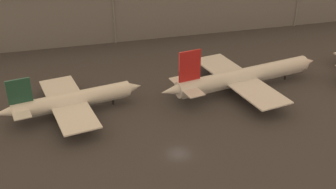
# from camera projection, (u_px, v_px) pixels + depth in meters

# --- Properties ---
(ground) EXTENTS (600.00, 600.00, 0.00)m
(ground) POSITION_uv_depth(u_px,v_px,m) (179.00, 154.00, 90.45)
(ground) COLOR #383538
(terminal_building) EXTENTS (226.94, 30.06, 20.55)m
(terminal_building) POSITION_uv_depth(u_px,v_px,m) (116.00, 3.00, 156.97)
(terminal_building) COLOR slate
(terminal_building) RESTS_ON ground
(airplane_1) EXTENTS (36.91, 30.49, 11.82)m
(airplane_1) POSITION_uv_depth(u_px,v_px,m) (72.00, 101.00, 104.07)
(airplane_1) COLOR white
(airplane_1) RESTS_ON ground
(airplane_2) EXTENTS (49.59, 35.54, 14.46)m
(airplane_2) POSITION_uv_depth(u_px,v_px,m) (243.00, 77.00, 115.33)
(airplane_2) COLOR silver
(airplane_2) RESTS_ON ground
(lamp_post_1) EXTENTS (1.80, 1.80, 20.67)m
(lamp_post_1) POSITION_uv_depth(u_px,v_px,m) (113.00, 5.00, 142.74)
(lamp_post_1) COLOR slate
(lamp_post_1) RESTS_ON ground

